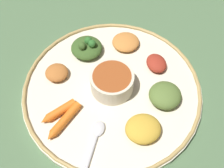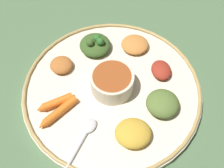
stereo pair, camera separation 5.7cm
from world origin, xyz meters
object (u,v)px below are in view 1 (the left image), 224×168
Objects in this scene: center_bowl at (112,81)px; greens_pile at (87,47)px; spoon at (92,150)px; carrot_outer at (64,121)px; carrot_near_spoon at (59,112)px.

center_bowl is 0.99× the size of greens_pile.
greens_pile is (-0.24, -0.07, 0.01)m from spoon.
center_bowl is 0.99× the size of carrot_outer.
greens_pile is 0.18m from carrot_near_spoon.
carrot_near_spoon is at bearing -127.63° from spoon.
center_bowl is at bearing 40.74° from greens_pile.
center_bowl is 0.15m from spoon.
center_bowl is 0.13m from carrot_outer.
greens_pile is 1.36× the size of carrot_near_spoon.
carrot_outer is at bearing -38.12° from center_bowl.
carrot_near_spoon reaches higher than spoon.
carrot_outer is at bearing -124.72° from spoon.
carrot_near_spoon is at bearing -5.65° from greens_pile.
greens_pile reaches higher than carrot_near_spoon.
carrot_near_spoon is 0.74× the size of carrot_outer.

